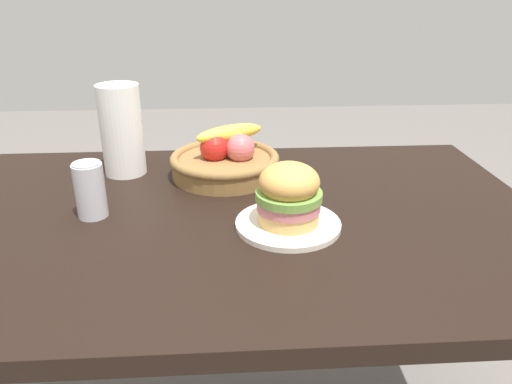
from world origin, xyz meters
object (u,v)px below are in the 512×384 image
at_px(soda_can, 90,190).
at_px(sandwich, 289,194).
at_px(plate, 288,224).
at_px(fruit_basket, 225,160).
at_px(paper_towel_roll, 122,130).

bearing_deg(soda_can, sandwich, -10.59).
bearing_deg(soda_can, plate, -10.59).
relative_size(sandwich, fruit_basket, 0.48).
distance_m(plate, soda_can, 0.44).
xyz_separation_m(sandwich, paper_towel_roll, (-0.40, 0.34, 0.04)).
xyz_separation_m(plate, paper_towel_roll, (-0.40, 0.34, 0.11)).
height_order(plate, sandwich, sandwich).
bearing_deg(soda_can, paper_towel_roll, 84.36).
bearing_deg(fruit_basket, paper_towel_roll, 172.03).
bearing_deg(fruit_basket, plate, -66.83).
height_order(plate, fruit_basket, fruit_basket).
relative_size(plate, fruit_basket, 0.78).
xyz_separation_m(sandwich, fruit_basket, (-0.13, 0.31, -0.03)).
height_order(soda_can, paper_towel_roll, paper_towel_roll).
relative_size(sandwich, soda_can, 1.11).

